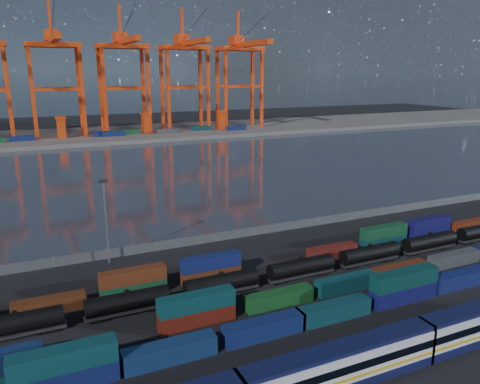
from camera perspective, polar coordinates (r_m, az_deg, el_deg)
name	(u,v)px	position (r m, az deg, el deg)	size (l,w,h in m)	color
ground	(313,288)	(83.15, 8.83, -11.49)	(700.00, 700.00, 0.00)	black
harbor_water	(156,172)	(175.83, -10.26, 2.46)	(700.00, 700.00, 0.00)	#2E3643
far_quay	(108,135)	(277.30, -15.82, 6.75)	(700.00, 70.00, 2.00)	#514F4C
distant_mountains	(49,9)	(1675.25, -22.29, 19.90)	(2470.00, 1100.00, 520.00)	#1E2630
passenger_train	(341,367)	(59.39, 12.23, -20.12)	(78.46, 3.27, 5.60)	silver
container_row_south	(213,336)	(65.19, -3.35, -17.18)	(139.92, 2.48, 5.28)	#3C3F41
container_row_mid	(347,282)	(83.00, 12.92, -10.62)	(141.45, 2.34, 4.98)	#3A3D3F
container_row_north	(282,258)	(90.07, 5.17, -7.96)	(140.59, 2.22, 4.72)	navy
tanker_string	(263,275)	(82.14, 2.79, -10.10)	(121.60, 2.81, 4.03)	black
waterfront_fence	(244,233)	(105.30, 0.46, -4.99)	(160.12, 0.12, 2.20)	#595B5E
yard_light_mast	(106,217)	(92.67, -16.06, -2.94)	(1.60, 0.40, 16.60)	slate
gantry_cranes	(90,57)	(267.27, -17.86, 15.44)	(202.17, 52.17, 70.65)	#F03F10
quay_containers	(91,135)	(261.24, -17.73, 6.66)	(172.58, 10.99, 2.60)	navy
straddle_carriers	(105,125)	(266.31, -16.11, 7.90)	(140.00, 7.00, 11.10)	#F03F10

